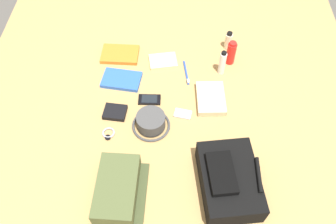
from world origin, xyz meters
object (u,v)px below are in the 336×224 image
at_px(backpack, 229,180).
at_px(cell_phone, 149,100).
at_px(toiletry_pouch, 118,189).
at_px(bucket_hat, 151,122).
at_px(media_player, 183,114).
at_px(folded_towel, 211,99).
at_px(paperback_novel, 120,54).
at_px(notepad, 163,61).
at_px(sunscreen_spray, 231,53).
at_px(toothbrush, 186,74).
at_px(wallet, 115,112).
at_px(wristwatch, 108,133).
at_px(lotion_bottle, 228,41).
at_px(travel_guidebook, 122,80).
at_px(toothpaste_tube, 222,63).

distance_m(backpack, cell_phone, 0.59).
xyz_separation_m(toiletry_pouch, bucket_hat, (-0.35, 0.12, -0.01)).
height_order(media_player, folded_towel, folded_towel).
height_order(paperback_novel, notepad, paperback_novel).
distance_m(sunscreen_spray, paperback_novel, 0.62).
xyz_separation_m(media_player, notepad, (-0.35, -0.11, 0.00)).
relative_size(backpack, toothbrush, 2.19).
height_order(bucket_hat, media_player, bucket_hat).
relative_size(cell_phone, wallet, 1.03).
distance_m(bucket_hat, toothbrush, 0.38).
distance_m(backpack, sunscreen_spray, 0.74).
relative_size(toiletry_pouch, wristwatch, 4.15).
bearing_deg(toothbrush, backpack, 15.44).
bearing_deg(lotion_bottle, media_player, -27.71).
bearing_deg(wallet, folded_towel, 107.40).
distance_m(paperback_novel, travel_guidebook, 0.19).
height_order(backpack, bucket_hat, backpack).
bearing_deg(cell_phone, bucket_hat, 6.62).
xyz_separation_m(backpack, cell_phone, (-0.46, -0.36, -0.06)).
bearing_deg(sunscreen_spray, media_player, -34.91).
distance_m(toiletry_pouch, wristwatch, 0.31).
height_order(sunscreen_spray, paperback_novel, sunscreen_spray).
xyz_separation_m(lotion_bottle, toothbrush, (0.22, -0.23, -0.05)).
bearing_deg(sunscreen_spray, folded_towel, -22.62).
bearing_deg(toiletry_pouch, folded_towel, 141.22).
bearing_deg(backpack, wristwatch, -114.38).
distance_m(toothpaste_tube, folded_towel, 0.22).
xyz_separation_m(paperback_novel, travel_guidebook, (0.19, 0.03, -0.00)).
relative_size(toothpaste_tube, wallet, 1.36).
distance_m(toiletry_pouch, folded_towel, 0.65).
xyz_separation_m(backpack, paperback_novel, (-0.77, -0.55, -0.05)).
relative_size(lotion_bottle, paperback_novel, 0.53).
height_order(lotion_bottle, cell_phone, lotion_bottle).
relative_size(backpack, wallet, 3.32).
distance_m(paperback_novel, folded_towel, 0.58).
bearing_deg(travel_guidebook, media_player, 57.73).
relative_size(paperback_novel, notepad, 1.39).
height_order(toiletry_pouch, bucket_hat, toiletry_pouch).
relative_size(lotion_bottle, folded_towel, 0.55).
height_order(backpack, travel_guidebook, backpack).
xyz_separation_m(backpack, lotion_bottle, (-0.85, 0.06, -0.01)).
relative_size(bucket_hat, toothbrush, 1.11).
relative_size(wristwatch, notepad, 0.47).
height_order(media_player, toothbrush, toothbrush).
distance_m(bucket_hat, folded_towel, 0.34).
bearing_deg(travel_guidebook, toothpaste_tube, 98.83).
bearing_deg(toothpaste_tube, sunscreen_spray, 146.18).
relative_size(travel_guidebook, wristwatch, 3.05).
bearing_deg(backpack, media_player, -152.61).
relative_size(travel_guidebook, toothbrush, 1.30).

